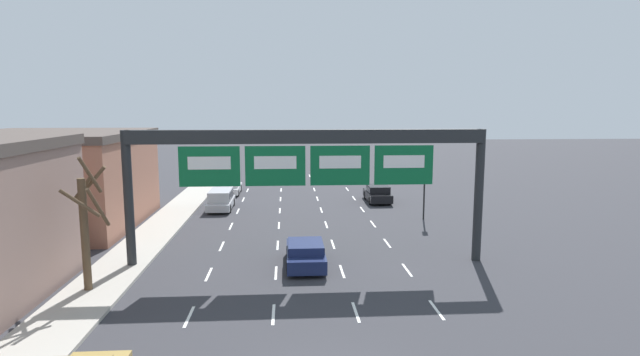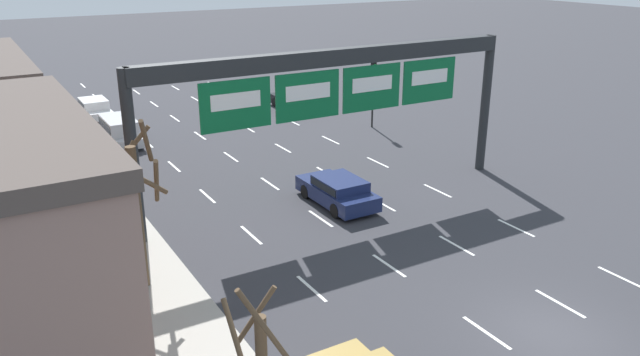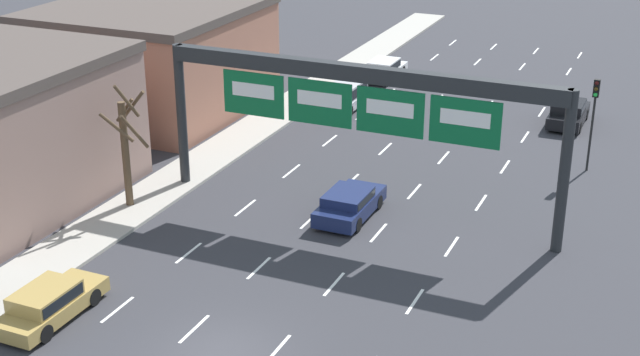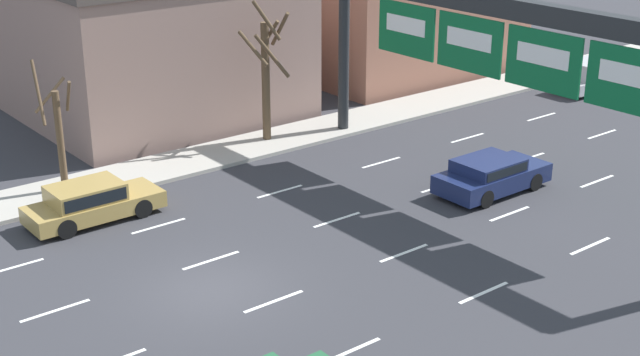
{
  "view_description": "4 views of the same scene",
  "coord_description": "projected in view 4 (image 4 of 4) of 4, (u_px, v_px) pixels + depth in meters",
  "views": [
    {
      "loc": [
        -1.06,
        -12.9,
        8.17
      ],
      "look_at": [
        0.75,
        14.1,
        4.3
      ],
      "focal_mm": 28.0,
      "sensor_mm": 36.0,
      "label": 1
    },
    {
      "loc": [
        -14.25,
        -10.43,
        10.96
      ],
      "look_at": [
        -2.8,
        9.08,
        2.7
      ],
      "focal_mm": 35.0,
      "sensor_mm": 36.0,
      "label": 2
    },
    {
      "loc": [
        13.42,
        -22.15,
        17.05
      ],
      "look_at": [
        -0.66,
        9.89,
        2.64
      ],
      "focal_mm": 50.0,
      "sensor_mm": 36.0,
      "label": 3
    },
    {
      "loc": [
        19.71,
        -11.63,
        12.15
      ],
      "look_at": [
        0.67,
        3.43,
        2.84
      ],
      "focal_mm": 50.0,
      "sensor_mm": 36.0,
      "label": 4
    }
  ],
  "objects": [
    {
      "name": "tree_bare_second",
      "position": [
        58.0,
        130.0,
        31.66
      ],
      "size": [
        1.3,
        1.37,
        4.77
      ],
      "color": "brown",
      "rests_on": "sidewalk_left"
    },
    {
      "name": "lane_dashes",
      "position": [
        519.0,
        184.0,
        33.34
      ],
      "size": [
        10.02,
        67.0,
        0.01
      ],
      "color": "white",
      "rests_on": "ground_plane"
    },
    {
      "name": "sidewalk_left",
      "position": [
        72.0,
        190.0,
        32.56
      ],
      "size": [
        2.8,
        110.0,
        0.15
      ],
      "color": "#A8A399",
      "rests_on": "ground_plane"
    },
    {
      "name": "ground_plane",
      "position": [
        212.0,
        290.0,
        25.52
      ],
      "size": [
        220.0,
        220.0,
        0.0
      ],
      "primitive_type": "plane",
      "color": "#333338"
    },
    {
      "name": "car_gold",
      "position": [
        91.0,
        201.0,
        29.89
      ],
      "size": [
        1.81,
        4.56,
        1.34
      ],
      "color": "#A88947",
      "rests_on": "ground_plane"
    },
    {
      "name": "suv_silver",
      "position": [
        594.0,
        73.0,
        45.41
      ],
      "size": [
        1.85,
        4.71,
        1.59
      ],
      "color": "#B7B7BC",
      "rests_on": "ground_plane"
    },
    {
      "name": "tree_bare_closest",
      "position": [
        267.0,
        70.0,
        36.73
      ],
      "size": [
        1.61,
        1.87,
        5.99
      ],
      "color": "brown",
      "rests_on": "sidewalk_left"
    },
    {
      "name": "building_far",
      "position": [
        382.0,
        8.0,
        49.53
      ],
      "size": [
        11.46,
        12.36,
        6.51
      ],
      "color": "#9E6651",
      "rests_on": "ground_plane"
    },
    {
      "name": "car_navy",
      "position": [
        491.0,
        174.0,
        32.32
      ],
      "size": [
        1.98,
        4.44,
        1.31
      ],
      "color": "#19234C",
      "rests_on": "ground_plane"
    },
    {
      "name": "sign_gantry",
      "position": [
        511.0,
        38.0,
        30.65
      ],
      "size": [
        18.57,
        0.7,
        7.03
      ],
      "color": "#232628",
      "rests_on": "ground_plane"
    },
    {
      "name": "building_near",
      "position": [
        150.0,
        39.0,
        41.05
      ],
      "size": [
        11.37,
        11.61,
        6.83
      ],
      "color": "gray",
      "rests_on": "ground_plane"
    }
  ]
}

